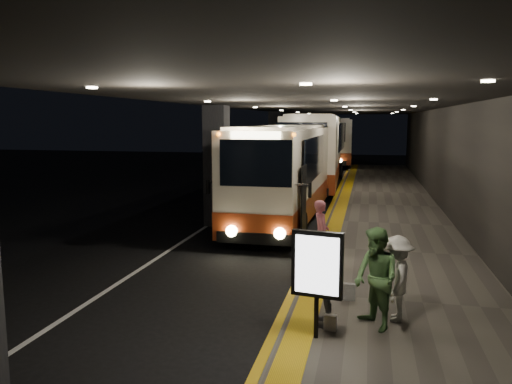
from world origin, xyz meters
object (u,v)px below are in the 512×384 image
(bag_plain, at_px, (330,322))
(passenger_waiting_green, at_px, (376,279))
(passenger_waiting_grey, at_px, (326,283))
(passenger_boarding, at_px, (321,233))
(coach_second, at_px, (315,154))
(stanchion_post, at_px, (319,242))
(coach_main, at_px, (287,176))
(coach_third, at_px, (335,143))
(bag_polka, at_px, (348,292))
(info_sign, at_px, (317,267))
(passenger_waiting_white, at_px, (397,278))

(bag_plain, bearing_deg, passenger_waiting_green, 18.99)
(passenger_waiting_grey, height_order, bag_plain, passenger_waiting_grey)
(passenger_boarding, bearing_deg, passenger_waiting_grey, 170.50)
(coach_second, distance_m, stanchion_post, 16.73)
(coach_main, distance_m, passenger_waiting_green, 10.90)
(coach_second, relative_size, passenger_waiting_grey, 8.30)
(coach_main, xyz_separation_m, coach_third, (0.13, 26.28, 0.19))
(passenger_waiting_green, bearing_deg, coach_second, 154.18)
(coach_second, xyz_separation_m, bag_polka, (2.73, -19.13, -1.62))
(passenger_boarding, distance_m, stanchion_post, 0.32)
(coach_second, distance_m, bag_polka, 19.39)
(passenger_waiting_grey, xyz_separation_m, info_sign, (-0.11, -0.60, 0.48))
(coach_third, distance_m, passenger_boarding, 32.99)
(passenger_waiting_green, xyz_separation_m, info_sign, (-0.99, -0.64, 0.35))
(passenger_boarding, distance_m, info_sign, 4.40)
(passenger_waiting_green, height_order, passenger_waiting_grey, passenger_waiting_green)
(coach_third, relative_size, passenger_waiting_green, 6.93)
(passenger_waiting_grey, height_order, stanchion_post, passenger_waiting_grey)
(bag_polka, relative_size, info_sign, 0.19)
(coach_main, relative_size, passenger_waiting_white, 7.18)
(passenger_waiting_green, bearing_deg, passenger_boarding, 164.70)
(coach_second, xyz_separation_m, passenger_waiting_grey, (2.37, -20.51, -1.01))
(bag_plain, distance_m, stanchion_post, 4.22)
(passenger_waiting_grey, relative_size, bag_polka, 4.47)
(coach_second, distance_m, info_sign, 21.24)
(passenger_waiting_green, xyz_separation_m, passenger_waiting_white, (0.38, 0.48, -0.12))
(coach_second, distance_m, passenger_waiting_green, 20.74)
(coach_third, bearing_deg, passenger_waiting_grey, -89.53)
(stanchion_post, bearing_deg, coach_main, 106.23)
(passenger_waiting_white, bearing_deg, passenger_waiting_grey, -60.05)
(passenger_waiting_green, relative_size, info_sign, 0.98)
(coach_third, distance_m, bag_plain, 37.03)
(passenger_waiting_grey, relative_size, info_sign, 0.84)
(coach_third, relative_size, bag_polka, 36.34)
(coach_third, xyz_separation_m, passenger_waiting_grey, (2.27, -36.70, -0.97))
(passenger_waiting_green, bearing_deg, passenger_waiting_grey, -121.78)
(passenger_waiting_white, distance_m, bag_polka, 1.39)
(bag_polka, bearing_deg, stanchion_post, 108.72)
(passenger_waiting_white, bearing_deg, bag_polka, -126.41)
(bag_polka, height_order, info_sign, info_sign)
(bag_plain, distance_m, info_sign, 1.21)
(coach_second, bearing_deg, bag_plain, -85.38)
(coach_main, xyz_separation_m, stanchion_post, (1.89, -6.49, -0.98))
(coach_second, distance_m, bag_plain, 20.94)
(passenger_waiting_green, height_order, stanchion_post, passenger_waiting_green)
(bag_plain, bearing_deg, coach_second, 96.81)
(passenger_waiting_grey, bearing_deg, bag_plain, 20.55)
(passenger_waiting_grey, xyz_separation_m, stanchion_post, (-0.51, 3.93, -0.20))
(info_sign, bearing_deg, bag_plain, 69.90)
(bag_polka, height_order, stanchion_post, stanchion_post)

